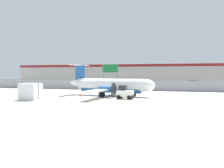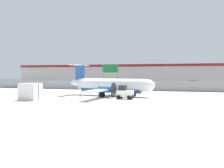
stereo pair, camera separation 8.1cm
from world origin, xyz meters
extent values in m
plane|color=#BCB7AD|center=(0.00, 0.00, 0.00)|extent=(140.00, 140.00, 0.00)
cube|color=yellow|center=(0.00, 2.00, 0.00)|extent=(84.00, 0.20, 0.01)
cube|color=gray|center=(0.00, 18.00, 1.00)|extent=(98.00, 0.04, 2.00)
cylinder|color=slate|center=(0.00, 18.00, 2.05)|extent=(98.00, 0.10, 0.10)
cube|color=#38383A|center=(0.00, 29.50, 0.06)|extent=(98.00, 17.00, 0.12)
cube|color=#BCB7B2|center=(0.00, 48.00, 3.25)|extent=(91.00, 8.00, 6.50)
cube|color=maroon|center=(0.00, 44.00, 6.10)|extent=(91.00, 0.20, 0.80)
cylinder|color=white|center=(-0.89, 6.50, 1.75)|extent=(11.03, 3.39, 1.90)
ellipsoid|color=white|center=(4.77, 5.71, 1.75)|extent=(2.73, 2.14, 1.80)
ellipsoid|color=white|center=(-6.54, 7.30, 1.95)|extent=(3.18, 1.46, 1.05)
cylinder|color=#1E5193|center=(-0.89, 6.50, 1.23)|extent=(9.86, 2.82, 1.48)
cube|color=white|center=(-0.79, 6.49, 1.18)|extent=(3.81, 16.07, 0.18)
cylinder|color=#1E5193|center=(-0.23, 9.03, 1.18)|extent=(2.30, 1.20, 0.90)
cone|color=black|center=(0.91, 8.87, 1.18)|extent=(0.51, 0.50, 0.44)
cylinder|color=#262626|center=(1.06, 8.85, 1.18)|extent=(0.33, 2.09, 2.10)
cylinder|color=#1E5193|center=(-0.95, 3.88, 1.18)|extent=(2.30, 1.20, 0.90)
cone|color=black|center=(0.19, 3.72, 1.18)|extent=(0.51, 0.50, 0.44)
cylinder|color=#262626|center=(0.34, 3.70, 1.18)|extent=(0.33, 2.09, 2.10)
cube|color=#1E5193|center=(-6.27, 7.26, 3.30)|extent=(1.71, 0.41, 3.10)
cube|color=white|center=(-6.40, 7.28, 4.85)|extent=(1.76, 4.91, 0.14)
cylinder|color=#59595B|center=(2.91, 5.97, 0.79)|extent=(0.16, 0.16, 0.97)
cylinder|color=black|center=(2.91, 5.97, 0.30)|extent=(0.62, 0.30, 0.60)
cylinder|color=#59595B|center=(-0.88, 8.73, 0.83)|extent=(0.16, 0.16, 0.90)
cylinder|color=black|center=(-0.88, 8.73, 0.38)|extent=(0.78, 0.32, 0.76)
cylinder|color=#59595B|center=(-1.49, 4.35, 0.83)|extent=(0.16, 0.16, 0.90)
cylinder|color=black|center=(-1.49, 4.35, 0.38)|extent=(0.78, 0.32, 0.76)
cube|color=silver|center=(2.15, 2.94, 0.73)|extent=(2.32, 1.37, 0.90)
cube|color=black|center=(1.81, 2.99, 1.53)|extent=(1.02, 1.11, 0.70)
cube|color=black|center=(3.29, 2.80, 0.43)|extent=(0.30, 1.11, 0.30)
cylinder|color=black|center=(2.97, 3.44, 0.28)|extent=(0.58, 0.25, 0.56)
cylinder|color=black|center=(2.82, 2.25, 0.28)|extent=(0.58, 0.25, 0.56)
cylinder|color=black|center=(1.49, 3.63, 0.28)|extent=(0.58, 0.25, 0.56)
cylinder|color=black|center=(1.33, 2.44, 0.28)|extent=(0.58, 0.25, 0.56)
cylinder|color=#191E4C|center=(-1.92, 3.87, 0.42)|extent=(0.19, 0.19, 0.85)
cylinder|color=#191E4C|center=(-1.72, 3.82, 0.42)|extent=(0.19, 0.19, 0.85)
cylinder|color=yellow|center=(-1.82, 3.84, 1.15)|extent=(0.41, 0.41, 0.60)
cylinder|color=yellow|center=(-2.03, 3.90, 1.18)|extent=(0.12, 0.12, 0.55)
cylinder|color=yellow|center=(-1.61, 3.79, 1.18)|extent=(0.12, 0.12, 0.55)
sphere|color=tan|center=(-1.82, 3.84, 1.59)|extent=(0.22, 0.22, 0.22)
cube|color=silver|center=(-9.72, -1.24, 1.10)|extent=(2.47, 2.09, 2.20)
cube|color=#333338|center=(-9.72, -1.24, 1.10)|extent=(2.44, 0.17, 2.20)
cube|color=orange|center=(-5.11, 4.47, 0.02)|extent=(0.36, 0.36, 0.04)
cone|color=orange|center=(-5.11, 4.47, 0.34)|extent=(0.28, 0.28, 0.60)
cylinder|color=white|center=(-5.11, 4.47, 0.42)|extent=(0.17, 0.17, 0.08)
cube|color=orange|center=(1.89, 5.99, 0.02)|extent=(0.36, 0.36, 0.04)
cone|color=orange|center=(1.89, 5.99, 0.34)|extent=(0.28, 0.28, 0.60)
cylinder|color=white|center=(1.89, 5.99, 0.42)|extent=(0.17, 0.17, 0.08)
cube|color=navy|center=(-15.74, 26.63, 0.74)|extent=(4.25, 1.83, 0.80)
cube|color=#262D38|center=(-15.59, 26.63, 1.42)|extent=(2.25, 1.63, 0.56)
cylinder|color=black|center=(-17.17, 25.78, 0.42)|extent=(0.61, 0.22, 0.60)
cylinder|color=black|center=(-17.12, 27.58, 0.42)|extent=(0.61, 0.22, 0.60)
cylinder|color=black|center=(-14.37, 25.69, 0.42)|extent=(0.61, 0.22, 0.60)
cylinder|color=black|center=(-14.32, 27.49, 0.42)|extent=(0.61, 0.22, 0.60)
cube|color=red|center=(-9.62, 24.52, 0.74)|extent=(4.36, 2.16, 0.80)
cube|color=#262D38|center=(-9.77, 24.54, 1.42)|extent=(2.36, 1.80, 0.56)
cylinder|color=black|center=(-8.13, 25.26, 0.42)|extent=(0.62, 0.27, 0.60)
cylinder|color=black|center=(-8.33, 23.47, 0.42)|extent=(0.62, 0.27, 0.60)
cylinder|color=black|center=(-10.91, 25.57, 0.42)|extent=(0.62, 0.27, 0.60)
cylinder|color=black|center=(-11.11, 23.78, 0.42)|extent=(0.62, 0.27, 0.60)
cube|color=red|center=(-5.56, 29.18, 0.74)|extent=(4.36, 2.15, 0.80)
cube|color=#262D38|center=(-5.71, 29.17, 1.42)|extent=(2.36, 1.79, 0.56)
cylinder|color=black|center=(-4.27, 30.23, 0.42)|extent=(0.62, 0.27, 0.60)
cylinder|color=black|center=(-4.07, 28.44, 0.42)|extent=(0.62, 0.27, 0.60)
cylinder|color=black|center=(-7.05, 29.92, 0.42)|extent=(0.62, 0.27, 0.60)
cylinder|color=black|center=(-6.85, 28.13, 0.42)|extent=(0.62, 0.27, 0.60)
cube|color=navy|center=(1.18, 33.17, 0.74)|extent=(4.27, 1.87, 0.80)
cube|color=#262D38|center=(1.33, 33.18, 1.42)|extent=(2.26, 1.65, 0.56)
cylinder|color=black|center=(-0.18, 32.22, 0.42)|extent=(0.61, 0.22, 0.60)
cylinder|color=black|center=(-0.25, 34.02, 0.42)|extent=(0.61, 0.22, 0.60)
cylinder|color=black|center=(2.62, 32.33, 0.42)|extent=(0.61, 0.22, 0.60)
cylinder|color=black|center=(2.54, 34.13, 0.42)|extent=(0.61, 0.22, 0.60)
cube|color=navy|center=(5.96, 26.61, 0.74)|extent=(4.28, 1.90, 0.80)
cube|color=#262D38|center=(5.81, 26.60, 1.42)|extent=(2.27, 1.66, 0.56)
cylinder|color=black|center=(7.31, 27.57, 0.42)|extent=(0.61, 0.23, 0.60)
cylinder|color=black|center=(7.40, 25.78, 0.42)|extent=(0.61, 0.23, 0.60)
cylinder|color=black|center=(4.52, 27.44, 0.42)|extent=(0.61, 0.23, 0.60)
cylinder|color=black|center=(4.60, 25.64, 0.42)|extent=(0.61, 0.23, 0.60)
cube|color=gray|center=(10.33, 28.03, 0.74)|extent=(4.27, 1.87, 0.80)
cube|color=#262D38|center=(10.48, 28.02, 1.42)|extent=(2.26, 1.65, 0.56)
cylinder|color=black|center=(8.90, 27.19, 0.42)|extent=(0.61, 0.22, 0.60)
cylinder|color=black|center=(8.97, 28.98, 0.42)|extent=(0.61, 0.22, 0.60)
cylinder|color=black|center=(11.69, 27.07, 0.42)|extent=(0.61, 0.22, 0.60)
cylinder|color=black|center=(11.77, 28.87, 0.42)|extent=(0.61, 0.22, 0.60)
cube|color=#B28C19|center=(14.32, 34.49, 0.74)|extent=(4.24, 1.81, 0.80)
cube|color=#262D38|center=(14.47, 34.48, 1.42)|extent=(2.24, 1.62, 0.56)
cylinder|color=black|center=(12.90, 33.62, 0.42)|extent=(0.61, 0.22, 0.60)
cylinder|color=black|center=(12.95, 35.42, 0.42)|extent=(0.61, 0.22, 0.60)
cylinder|color=black|center=(15.70, 33.55, 0.42)|extent=(0.61, 0.22, 0.60)
cylinder|color=black|center=(15.75, 35.35, 0.42)|extent=(0.61, 0.22, 0.60)
cylinder|color=slate|center=(-6.13, 20.13, 2.75)|extent=(0.14, 0.14, 5.50)
cylinder|color=slate|center=(-2.93, 20.13, 2.75)|extent=(0.14, 0.14, 5.50)
cube|color=#14662D|center=(-4.53, 20.13, 4.60)|extent=(3.60, 0.10, 1.80)
camera|label=1|loc=(7.76, -26.31, 3.50)|focal=35.00mm
camera|label=2|loc=(7.84, -26.29, 3.50)|focal=35.00mm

